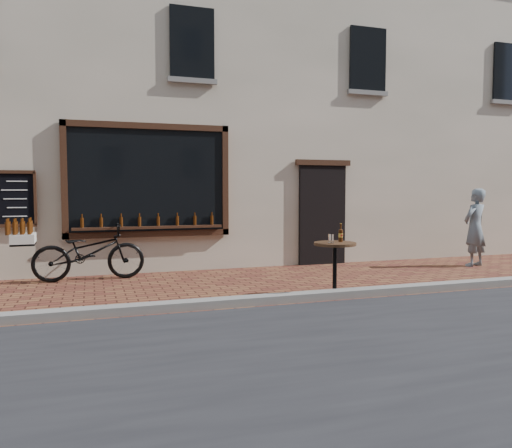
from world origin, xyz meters
name	(u,v)px	position (x,y,z in m)	size (l,w,h in m)	color
ground	(308,304)	(0.00, 0.00, 0.00)	(90.00, 90.00, 0.00)	#52241A
kerb	(302,297)	(0.00, 0.20, 0.06)	(90.00, 0.25, 0.12)	slate
shop_building	(207,63)	(0.00, 6.50, 5.00)	(28.00, 6.20, 10.00)	beige
cargo_bicycle	(87,252)	(-3.08, 3.00, 0.53)	(2.36, 0.76, 1.11)	black
bistro_table	(335,258)	(0.62, 0.35, 0.60)	(0.66, 0.66, 1.13)	black
pedestrian	(475,227)	(4.93, 2.15, 0.84)	(0.62, 0.40, 1.69)	slate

